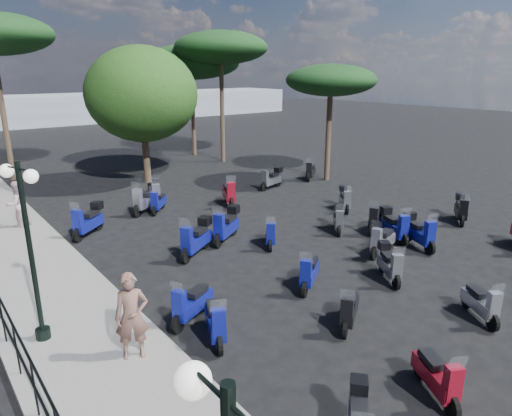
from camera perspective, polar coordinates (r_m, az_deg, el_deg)
ground at (r=13.95m, az=5.35°, el=-7.28°), size 120.00×120.00×0.00m
sidewalk at (r=13.64m, az=-24.97°, el=-9.16°), size 3.00×30.00×0.15m
lamp_post_1 at (r=10.30m, az=-26.50°, el=-3.87°), size 0.53×1.10×3.88m
woman at (r=9.54m, az=-15.26°, el=-12.90°), size 0.78×0.66×1.81m
pedestrian_far at (r=18.79m, az=-27.69°, el=0.44°), size 0.99×0.87×1.70m
scooter_2 at (r=10.25m, az=-5.07°, el=-14.04°), size 0.85×1.50×1.28m
scooter_3 at (r=10.99m, az=-8.08°, el=-11.84°), size 1.50×0.86×1.28m
scooter_4 at (r=17.26m, az=-20.25°, el=-1.56°), size 1.50×1.27×1.43m
scooter_5 at (r=19.39m, az=-13.59°, el=1.04°), size 1.62×1.18×1.47m
scooter_7 at (r=9.30m, az=21.73°, el=-19.07°), size 0.86×1.38×1.21m
scooter_8 at (r=10.92m, az=11.55°, el=-12.44°), size 1.29×0.91×1.18m
scooter_9 at (r=12.51m, az=6.66°, el=-8.07°), size 1.38×1.00×1.28m
scooter_10 at (r=15.72m, az=-3.72°, el=-2.26°), size 1.63×1.14×1.46m
scooter_11 at (r=19.34m, az=-12.14°, el=0.72°), size 1.16×1.19×1.24m
scooter_13 at (r=12.21m, az=26.35°, el=-10.69°), size 0.88×1.31×1.18m
scooter_14 at (r=13.41m, az=16.37°, el=-6.79°), size 1.01×1.36×1.24m
scooter_15 at (r=15.12m, az=15.47°, el=-4.06°), size 1.59×0.65×1.29m
scooter_16 at (r=15.30m, az=1.86°, el=-3.28°), size 1.05×1.22×1.21m
scooter_17 at (r=20.17m, az=-12.29°, el=1.70°), size 1.02×1.66×1.43m
scooter_20 at (r=16.43m, az=16.87°, el=-2.21°), size 0.91×1.64×1.38m
scooter_21 at (r=16.93m, az=10.24°, el=-1.44°), size 1.13×1.17×1.18m
scooter_22 at (r=19.88m, az=-3.40°, el=1.75°), size 0.98×1.72×1.47m
scooter_23 at (r=22.69m, az=1.95°, el=3.64°), size 1.61×0.69×1.31m
scooter_26 at (r=17.16m, az=14.99°, el=-1.45°), size 1.62×0.78×1.34m
scooter_27 at (r=19.38m, az=24.24°, el=-0.20°), size 1.42×1.10×1.32m
scooter_28 at (r=19.51m, az=11.05°, el=1.01°), size 1.07×1.28×1.21m
scooter_29 at (r=24.76m, az=6.84°, el=4.56°), size 1.39×1.05×1.30m
scooter_30 at (r=16.07m, az=19.70°, el=-2.92°), size 0.91×1.64×1.38m
scooter_31 at (r=14.61m, az=-7.51°, el=-3.89°), size 1.63×1.14×1.46m
broadleaf_tree at (r=24.24m, az=-14.07°, el=13.61°), size 5.59×5.59×6.89m
pine_0 at (r=31.73m, az=-8.12°, el=17.57°), size 6.44×6.44×7.29m
pine_1 at (r=29.17m, az=-4.42°, el=19.32°), size 5.68×5.68×7.97m
pine_3 at (r=24.29m, az=9.35°, el=15.43°), size 4.62×4.62×6.00m
distant_hills at (r=55.07m, az=-29.11°, el=10.47°), size 70.00×8.00×3.00m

